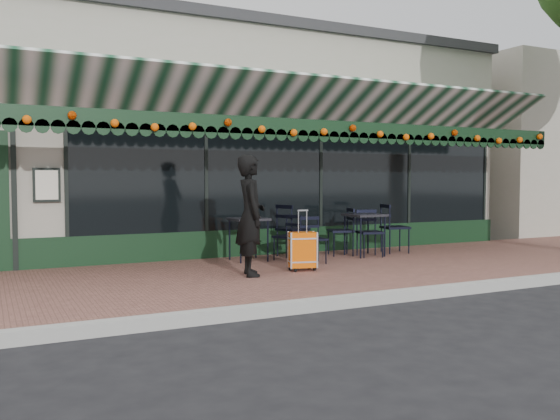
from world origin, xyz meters
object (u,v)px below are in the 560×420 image
cafe_table_a (365,218)px  chair_a_right (395,228)px  woman (250,216)px  chair_b_left (287,237)px  chair_a_left (341,231)px  cafe_table_b (248,222)px  chair_a_front (370,233)px  suitcase (302,251)px  chair_b_right (293,230)px  chair_b_front (313,240)px

cafe_table_a → chair_a_right: (0.81, 0.13, -0.22)m
woman → chair_b_left: size_ratio=2.20×
cafe_table_a → chair_a_left: size_ratio=0.87×
cafe_table_b → chair_b_left: size_ratio=0.93×
chair_a_front → suitcase: bearing=-140.6°
suitcase → woman: bearing=-161.3°
suitcase → cafe_table_a: bearing=44.1°
suitcase → chair_b_right: size_ratio=0.96×
cafe_table_a → chair_a_right: chair_a_right is taller
suitcase → chair_b_front: (0.57, 0.67, 0.09)m
suitcase → chair_b_front: 0.88m
chair_b_right → chair_a_front: bearing=-133.8°
chair_a_right → chair_b_left: size_ratio=1.19×
suitcase → chair_a_left: (1.56, 1.35, 0.14)m
suitcase → cafe_table_b: size_ratio=1.26×
woman → chair_a_front: woman is taller
cafe_table_a → chair_a_right: bearing=9.0°
cafe_table_a → chair_b_right: bearing=155.9°
suitcase → chair_a_left: size_ratio=1.05×
suitcase → chair_b_right: bearing=82.2°
suitcase → cafe_table_b: suitcase is taller
cafe_table_a → chair_b_front: chair_b_front is taller
chair_a_left → chair_b_right: 0.92m
cafe_table_b → chair_a_right: chair_a_right is taller
chair_a_left → chair_b_front: 1.19m
suitcase → chair_b_right: chair_b_right is taller
woman → chair_a_left: size_ratio=1.98×
chair_b_front → cafe_table_b: bearing=145.4°
chair_b_front → chair_a_right: bearing=20.7°
chair_b_right → chair_a_right: bearing=-116.8°
cafe_table_b → chair_b_right: size_ratio=0.77×
chair_a_left → chair_a_front: (0.38, -0.41, -0.01)m
cafe_table_a → woman: bearing=-158.2°
chair_a_left → chair_b_left: 1.22m
chair_a_left → chair_b_front: bearing=-40.3°
chair_a_right → chair_b_right: chair_b_right is taller
chair_a_left → chair_b_right: chair_b_right is taller
chair_b_left → chair_b_front: chair_b_left is taller
cafe_table_b → chair_a_left: bearing=-2.9°
cafe_table_b → chair_b_front: size_ratio=0.94×
chair_a_front → chair_b_front: size_ratio=1.10×
chair_a_left → chair_a_front: 0.56m
chair_a_right → chair_b_front: 2.21m
suitcase → chair_a_left: 2.06m
cafe_table_b → chair_a_left: 1.88m
cafe_table_a → chair_a_front: size_ratio=0.89×
cafe_table_a → chair_b_left: size_ratio=0.97×
suitcase → cafe_table_a: suitcase is taller
chair_b_right → chair_a_left: bearing=-122.5°
woman → cafe_table_a: bearing=-55.0°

